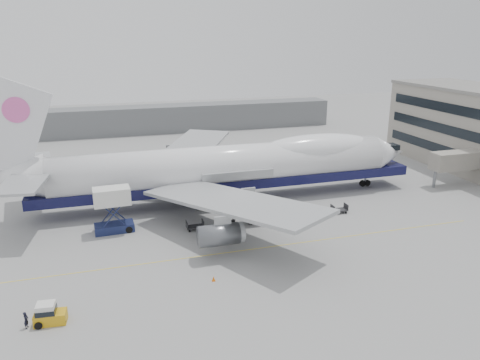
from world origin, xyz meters
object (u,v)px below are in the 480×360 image
object	(u,v)px
catering_truck	(113,207)
baggage_tug	(49,314)
airliner	(229,166)
ground_worker	(26,320)

from	to	relation	value
catering_truck	baggage_tug	xyz separation A→B (m)	(-6.62, -19.70, -2.54)
airliner	baggage_tug	distance (m)	37.03
catering_truck	ground_worker	world-z (taller)	catering_truck
catering_truck	ground_worker	distance (m)	21.81
catering_truck	ground_worker	bearing A→B (deg)	-115.81
airliner	catering_truck	size ratio (longest dim) A/B	10.95
airliner	ground_worker	distance (m)	38.47
ground_worker	baggage_tug	bearing A→B (deg)	-68.18
baggage_tug	catering_truck	bearing A→B (deg)	76.85
baggage_tug	ground_worker	size ratio (longest dim) A/B	1.79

